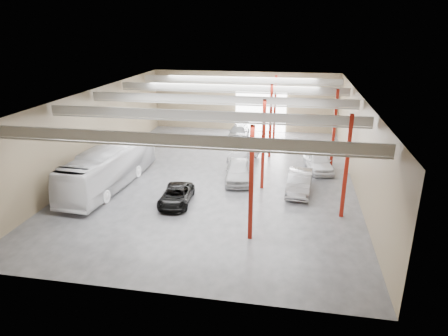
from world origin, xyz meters
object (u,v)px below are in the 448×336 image
(black_sedan, at_px, (176,195))
(car_row_b, at_px, (244,153))
(car_right_near, at_px, (299,182))
(car_right_far, at_px, (318,161))
(coach_bus, at_px, (110,167))
(car_row_c, at_px, (239,132))
(car_row_a, at_px, (238,171))

(black_sedan, bearing_deg, car_row_b, 67.04)
(car_right_near, bearing_deg, car_row_b, 132.19)
(car_row_b, xyz_separation_m, car_right_near, (5.15, -6.68, 0.11))
(car_row_b, height_order, car_right_far, car_right_far)
(black_sedan, relative_size, car_right_near, 0.90)
(coach_bus, distance_m, car_row_c, 17.64)
(coach_bus, relative_size, black_sedan, 2.63)
(coach_bus, bearing_deg, car_right_far, 25.20)
(car_row_c, height_order, car_right_far, car_right_far)
(coach_bus, distance_m, car_right_near, 14.85)
(car_right_far, bearing_deg, car_row_a, -162.68)
(black_sedan, xyz_separation_m, car_row_a, (3.74, 5.20, 0.24))
(car_row_a, relative_size, car_row_c, 0.99)
(black_sedan, relative_size, car_row_c, 0.87)
(coach_bus, bearing_deg, black_sedan, -17.53)
(car_row_a, distance_m, car_row_c, 12.93)
(black_sedan, height_order, car_right_near, car_right_near)
(car_row_b, bearing_deg, black_sedan, -89.69)
(car_row_b, distance_m, car_row_c, 7.77)
(black_sedan, distance_m, car_right_near, 9.46)
(coach_bus, bearing_deg, car_row_a, 19.66)
(car_row_c, bearing_deg, car_row_b, -78.56)
(coach_bus, relative_size, car_right_far, 2.43)
(black_sedan, height_order, car_row_b, car_row_b)
(black_sedan, height_order, car_row_a, car_row_a)
(car_row_a, bearing_deg, car_right_far, 22.80)
(car_row_b, relative_size, car_right_far, 0.89)
(coach_bus, distance_m, car_right_far, 17.68)
(coach_bus, distance_m, car_row_b, 12.61)
(car_right_near, bearing_deg, car_right_far, 77.36)
(car_right_far, bearing_deg, black_sedan, -151.35)
(car_row_b, distance_m, car_right_near, 8.44)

